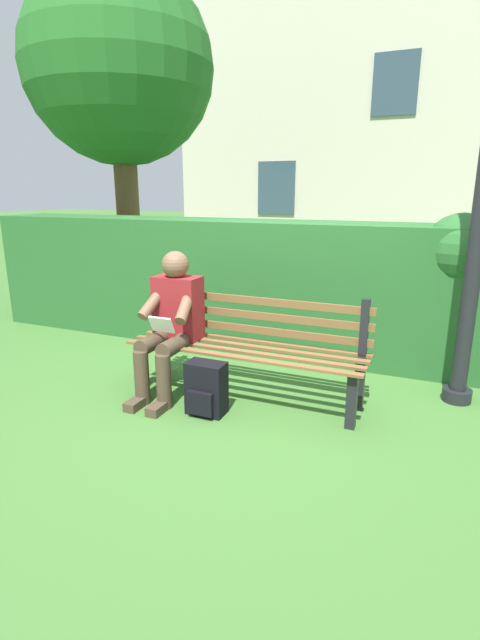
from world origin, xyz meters
name	(u,v)px	position (x,y,z in m)	size (l,w,h in m)	color
ground	(245,398)	(0.00, 0.00, 0.00)	(60.00, 60.00, 0.00)	#3D6B2D
park_bench	(249,344)	(0.00, -0.07, 0.44)	(1.91, 0.48, 0.86)	black
person_seated	(171,321)	(0.61, 0.10, 0.61)	(0.44, 0.73, 1.16)	maroon
hedge_backdrop	(259,282)	(0.39, -1.31, 0.69)	(6.40, 0.78, 1.45)	#265B28
tree	(116,74)	(3.07, -2.69, 3.17)	(2.71, 2.58, 4.54)	brown
building_facade	(400,131)	(-0.12, -9.23, 2.99)	(9.99, 3.25, 5.98)	beige
backpack	(206,389)	(0.16, 0.36, 0.20)	(0.29, 0.24, 0.40)	black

